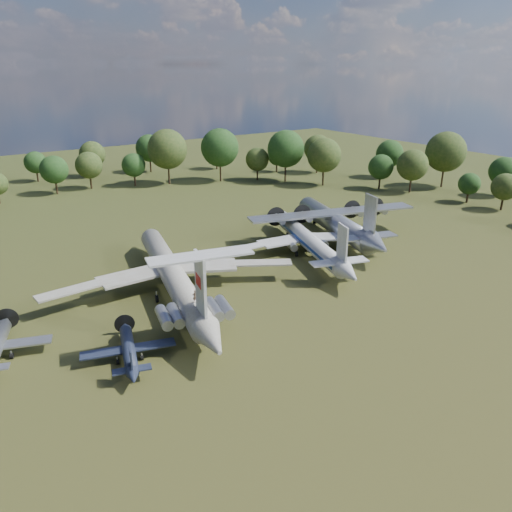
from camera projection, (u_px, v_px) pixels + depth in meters
ground at (211, 292)px, 75.73m from camera, size 300.00×300.00×0.00m
il62_airliner at (173, 279)px, 74.30m from camera, size 48.38×56.94×4.87m
tu104_jet at (307, 243)px, 90.56m from camera, size 41.88×48.39×4.09m
an12_transport at (335, 225)px, 98.77m from camera, size 43.71×46.50×5.07m
small_prop_west at (129, 352)px, 57.88m from camera, size 14.57×17.27×2.17m
person_on_il62 at (195, 296)px, 61.27m from camera, size 0.67×0.51×1.65m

